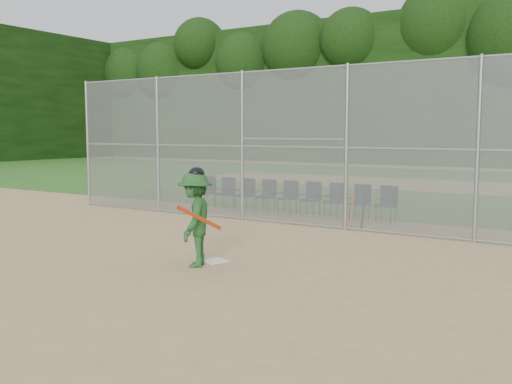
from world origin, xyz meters
The scene contains 17 objects.
ground centered at (0.00, 0.00, 0.00)m, with size 100.00×100.00×0.00m, color tan.
grass_strip centered at (0.00, 18.00, 0.01)m, with size 100.00×100.00×0.00m, color #2C671F.
dirt_patch_far centered at (0.00, 18.00, 0.01)m, with size 24.00×24.00×0.00m, color tan.
backstop_fence centered at (0.00, 5.00, 2.07)m, with size 16.09×0.09×4.00m.
treeline centered at (0.00, 20.00, 5.50)m, with size 81.00×60.00×11.00m.
home_plate centered at (0.31, 0.57, 0.01)m, with size 0.40×0.40×0.02m, color white.
batter_at_plate centered at (0.24, 0.10, 0.86)m, with size 1.15×1.37×1.77m.
spare_bats centered at (1.16, 5.39, 0.42)m, with size 0.36×0.27×0.84m.
chair_0 centered at (-4.53, 6.69, 0.48)m, with size 0.54×0.52×0.96m, color #0E1935, non-canonical shape.
chair_1 centered at (-3.79, 6.69, 0.48)m, with size 0.54×0.52×0.96m, color #0E1935, non-canonical shape.
chair_2 centered at (-3.04, 6.69, 0.48)m, with size 0.54×0.52×0.96m, color #0E1935, non-canonical shape.
chair_3 centered at (-2.29, 6.69, 0.48)m, with size 0.54×0.52×0.96m, color #0E1935, non-canonical shape.
chair_4 centered at (-1.55, 6.69, 0.48)m, with size 0.54×0.52×0.96m, color #0E1935, non-canonical shape.
chair_5 centered at (-0.80, 6.69, 0.48)m, with size 0.54×0.52×0.96m, color #0E1935, non-canonical shape.
chair_6 centered at (-0.06, 6.69, 0.48)m, with size 0.54×0.52×0.96m, color #0E1935, non-canonical shape.
chair_7 centered at (0.69, 6.69, 0.48)m, with size 0.54×0.52×0.96m, color #0E1935, non-canonical shape.
chair_8 centered at (1.43, 6.69, 0.48)m, with size 0.54×0.52×0.96m, color #0E1935, non-canonical shape.
Camera 1 is at (6.44, -7.78, 2.37)m, focal length 40.00 mm.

